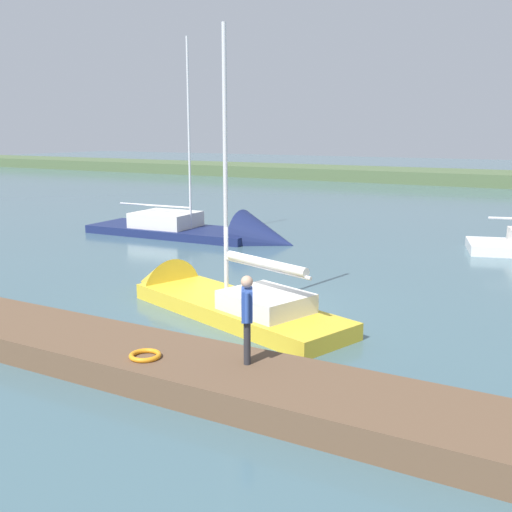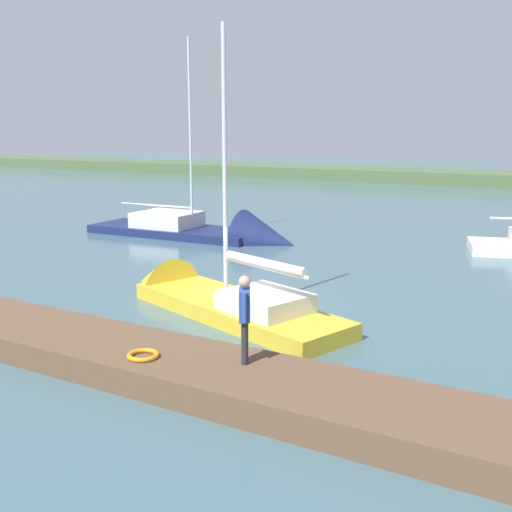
{
  "view_description": "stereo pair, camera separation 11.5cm",
  "coord_description": "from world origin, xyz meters",
  "px_view_note": "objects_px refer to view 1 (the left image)",
  "views": [
    {
      "loc": [
        -8.54,
        15.01,
        5.14
      ],
      "look_at": [
        0.93,
        -1.86,
        1.12
      ],
      "focal_mm": 42.66,
      "sensor_mm": 36.0,
      "label": 1
    },
    {
      "loc": [
        -8.64,
        14.95,
        5.14
      ],
      "look_at": [
        0.93,
        -1.86,
        1.12
      ],
      "focal_mm": 42.66,
      "sensor_mm": 36.0,
      "label": 2
    }
  ],
  "objects_px": {
    "person_on_dock": "(247,312)",
    "sailboat_far_left": "(204,300)",
    "life_ring_buoy": "(145,355)",
    "sailboat_inner_slip": "(216,237)"
  },
  "relations": [
    {
      "from": "person_on_dock",
      "to": "sailboat_far_left",
      "type": "bearing_deg",
      "value": 102.06
    },
    {
      "from": "life_ring_buoy",
      "to": "person_on_dock",
      "type": "bearing_deg",
      "value": -157.12
    },
    {
      "from": "life_ring_buoy",
      "to": "sailboat_far_left",
      "type": "distance_m",
      "value": 5.79
    },
    {
      "from": "sailboat_inner_slip",
      "to": "person_on_dock",
      "type": "relative_size",
      "value": 6.18
    },
    {
      "from": "sailboat_inner_slip",
      "to": "sailboat_far_left",
      "type": "xyz_separation_m",
      "value": [
        -5.87,
        9.7,
        0.07
      ]
    },
    {
      "from": "sailboat_far_left",
      "to": "person_on_dock",
      "type": "bearing_deg",
      "value": 150.79
    },
    {
      "from": "sailboat_inner_slip",
      "to": "person_on_dock",
      "type": "bearing_deg",
      "value": -57.57
    },
    {
      "from": "sailboat_far_left",
      "to": "sailboat_inner_slip",
      "type": "bearing_deg",
      "value": -40.27
    },
    {
      "from": "life_ring_buoy",
      "to": "sailboat_inner_slip",
      "type": "bearing_deg",
      "value": -61.87
    },
    {
      "from": "life_ring_buoy",
      "to": "person_on_dock",
      "type": "distance_m",
      "value": 2.33
    }
  ]
}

